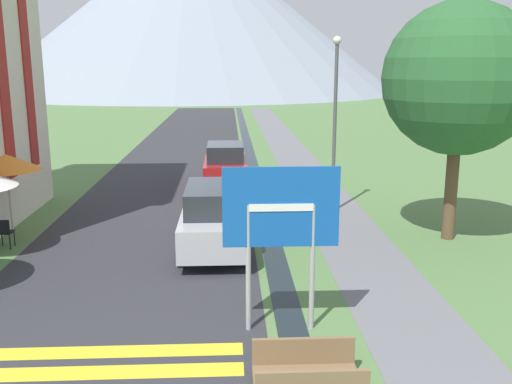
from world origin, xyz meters
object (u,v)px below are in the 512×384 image
object	(u,v)px
footbridge	(307,378)
parked_car_far	(225,165)
cafe_chair_far_left	(4,231)
road_sign	(281,221)
cafe_umbrella_rear_orange	(6,162)
parked_car_near	(215,217)
streetlamp	(335,112)
tree_by_path	(460,79)

from	to	relation	value
footbridge	parked_car_far	bearing A→B (deg)	94.98
parked_car_far	cafe_chair_far_left	distance (m)	9.96
road_sign	footbridge	xyz separation A→B (m)	(0.24, -2.17, -1.95)
cafe_umbrella_rear_orange	footbridge	bearing A→B (deg)	-48.67
footbridge	parked_car_near	world-z (taller)	parked_car_near
parked_car_far	cafe_chair_far_left	world-z (taller)	parked_car_far
parked_car_near	parked_car_far	size ratio (longest dim) A/B	1.14
streetlamp	footbridge	bearing A→B (deg)	-102.20
footbridge	tree_by_path	bearing A→B (deg)	56.11
cafe_umbrella_rear_orange	tree_by_path	bearing A→B (deg)	-4.36
cafe_umbrella_rear_orange	tree_by_path	size ratio (longest dim) A/B	0.36
footbridge	tree_by_path	world-z (taller)	tree_by_path
cafe_chair_far_left	streetlamp	xyz separation A→B (m)	(9.83, 3.55, 2.94)
parked_car_far	cafe_umbrella_rear_orange	bearing A→B (deg)	-134.36
road_sign	streetlamp	world-z (taller)	streetlamp
parked_car_far	tree_by_path	world-z (taller)	tree_by_path
parked_car_far	streetlamp	bearing A→B (deg)	-49.18
footbridge	cafe_chair_far_left	xyz separation A→B (m)	(-7.45, 7.45, 0.29)
cafe_chair_far_left	streetlamp	world-z (taller)	streetlamp
parked_car_near	tree_by_path	world-z (taller)	tree_by_path
footbridge	parked_car_near	bearing A→B (deg)	102.55
footbridge	parked_car_far	size ratio (longest dim) A/B	0.43
parked_car_near	tree_by_path	distance (m)	7.80
parked_car_far	tree_by_path	bearing A→B (deg)	-48.86
parked_car_far	cafe_umbrella_rear_orange	world-z (taller)	cafe_umbrella_rear_orange
footbridge	tree_by_path	distance (m)	10.36
parked_car_far	tree_by_path	xyz separation A→B (m)	(6.56, -7.51, 3.71)
streetlamp	tree_by_path	bearing A→B (deg)	-48.44
tree_by_path	streetlamp	bearing A→B (deg)	131.56
parked_car_far	parked_car_near	bearing A→B (deg)	-91.89
parked_car_near	streetlamp	world-z (taller)	streetlamp
parked_car_near	streetlamp	size ratio (longest dim) A/B	0.77
parked_car_near	streetlamp	xyz separation A→B (m)	(3.98, 3.82, 2.54)
streetlamp	parked_car_far	bearing A→B (deg)	130.82
footbridge	parked_car_near	xyz separation A→B (m)	(-1.60, 7.19, 0.68)
road_sign	parked_car_far	size ratio (longest dim) A/B	0.80
tree_by_path	road_sign	bearing A→B (deg)	-134.23
cafe_umbrella_rear_orange	tree_by_path	distance (m)	13.21
cafe_chair_far_left	cafe_umbrella_rear_orange	size ratio (longest dim) A/B	0.35
streetlamp	cafe_chair_far_left	bearing A→B (deg)	-160.13
road_sign	streetlamp	distance (m)	9.30
tree_by_path	parked_car_near	bearing A→B (deg)	-174.99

